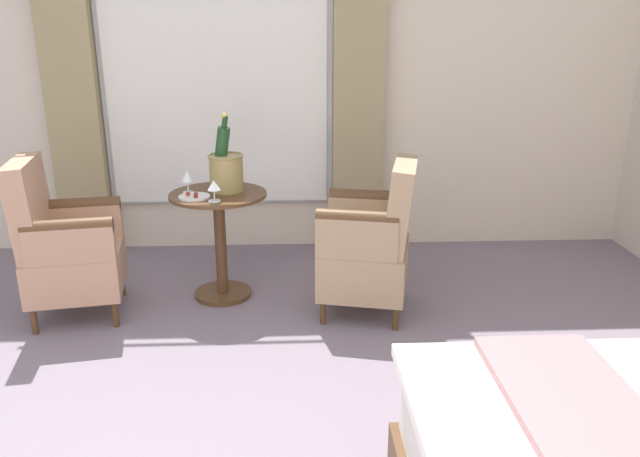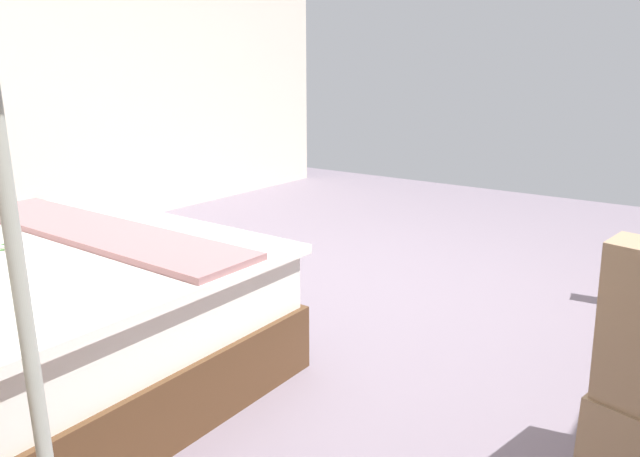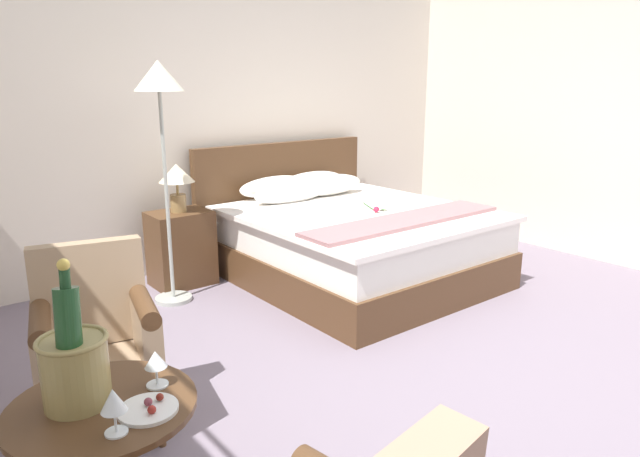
{
  "view_description": "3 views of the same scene",
  "coord_description": "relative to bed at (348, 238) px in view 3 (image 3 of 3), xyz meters",
  "views": [
    {
      "loc": [
        1.69,
        0.53,
        1.64
      ],
      "look_at": [
        -0.47,
        0.63,
        0.93
      ],
      "focal_mm": 35.0,
      "sensor_mm": 36.0,
      "label": 1
    },
    {
      "loc": [
        -1.64,
        2.79,
        1.34
      ],
      "look_at": [
        -0.39,
        1.08,
        0.76
      ],
      "focal_mm": 32.0,
      "sensor_mm": 36.0,
      "label": 2
    },
    {
      "loc": [
        -2.39,
        -1.58,
        1.64
      ],
      "look_at": [
        -0.45,
        0.87,
        0.84
      ],
      "focal_mm": 32.0,
      "sensor_mm": 36.0,
      "label": 3
    }
  ],
  "objects": [
    {
      "name": "nightstand",
      "position": [
        -1.22,
        0.7,
        -0.03
      ],
      "size": [
        0.51,
        0.36,
        0.62
      ],
      "color": "#51341E",
      "rests_on": "ground"
    },
    {
      "name": "wall_headboard_side",
      "position": [
        -0.73,
        1.15,
        1.08
      ],
      "size": [
        5.88,
        0.12,
        2.83
      ],
      "color": "beige",
      "rests_on": "ground"
    },
    {
      "name": "ground_plane",
      "position": [
        -0.73,
        -1.97,
        -0.34
      ],
      "size": [
        7.61,
        7.61,
        0.0
      ],
      "primitive_type": "plane",
      "color": "slate"
    },
    {
      "name": "armchair_by_window",
      "position": [
        -2.43,
        -0.99,
        0.08
      ],
      "size": [
        0.63,
        0.62,
        0.91
      ],
      "color": "#51341E",
      "rests_on": "ground"
    },
    {
      "name": "champagne_bucket",
      "position": [
        -2.73,
        -1.84,
        0.47
      ],
      "size": [
        0.21,
        0.21,
        0.47
      ],
      "color": "#96844C",
      "rests_on": "side_table_round"
    },
    {
      "name": "wine_glass_near_bucket",
      "position": [
        -2.69,
        -2.07,
        0.43
      ],
      "size": [
        0.08,
        0.08,
        0.14
      ],
      "color": "white",
      "rests_on": "side_table_round"
    },
    {
      "name": "wine_glass_near_edge",
      "position": [
        -2.49,
        -1.89,
        0.42
      ],
      "size": [
        0.07,
        0.07,
        0.12
      ],
      "color": "white",
      "rests_on": "side_table_round"
    },
    {
      "name": "snack_plate",
      "position": [
        -2.57,
        -2.02,
        0.34
      ],
      "size": [
        0.18,
        0.18,
        0.04
      ],
      "color": "white",
      "rests_on": "side_table_round"
    },
    {
      "name": "bedside_lamp",
      "position": [
        -1.22,
        0.7,
        0.56
      ],
      "size": [
        0.28,
        0.28,
        0.39
      ],
      "color": "olive",
      "rests_on": "nightstand"
    },
    {
      "name": "bed",
      "position": [
        0.0,
        0.0,
        0.0
      ],
      "size": [
        1.89,
        2.14,
        1.08
      ],
      "color": "#51341E",
      "rests_on": "ground"
    },
    {
      "name": "floor_lamp_brass",
      "position": [
        -1.44,
        0.4,
        1.18
      ],
      "size": [
        0.35,
        0.35,
        1.79
      ],
      "color": "#AEB4AA",
      "rests_on": "ground"
    }
  ]
}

